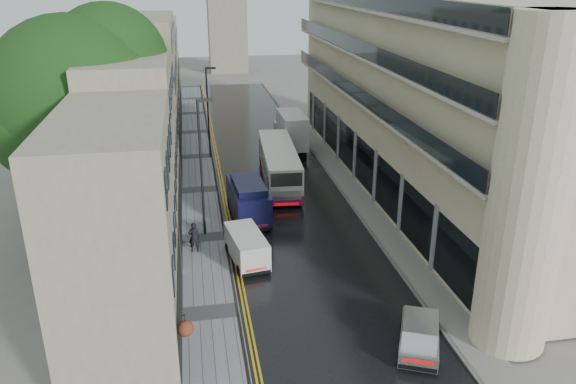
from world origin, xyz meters
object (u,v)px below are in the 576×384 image
object	(u,v)px
cream_bus	(268,179)
white_lorry	(283,137)
silver_hatchback	(400,350)
tree_far	(112,97)
lamp_post_near	(201,170)
navy_van	(238,211)
pedestrian	(194,237)
white_van	(239,260)
lamp_post_far	(208,113)
tree_near	(79,131)

from	to	relation	value
cream_bus	white_lorry	world-z (taller)	white_lorry
cream_bus	silver_hatchback	size ratio (longest dim) A/B	2.86
tree_far	white_lorry	xyz separation A→B (m)	(13.91, 1.58, -4.38)
cream_bus	lamp_post_near	bearing A→B (deg)	-127.22
navy_van	pedestrian	bearing A→B (deg)	-141.16
white_van	pedestrian	distance (m)	3.81
navy_van	lamp_post_near	size ratio (longest dim) A/B	0.64
pedestrian	lamp_post_far	world-z (taller)	lamp_post_far
silver_hatchback	lamp_post_far	bearing A→B (deg)	126.22
cream_bus	lamp_post_near	xyz separation A→B (m)	(-4.75, -5.52, 2.87)
silver_hatchback	pedestrian	distance (m)	14.20
pedestrian	tree_far	bearing A→B (deg)	-65.30
white_lorry	lamp_post_near	world-z (taller)	lamp_post_near
white_van	lamp_post_near	world-z (taller)	lamp_post_near
white_lorry	lamp_post_far	world-z (taller)	lamp_post_far
tree_near	white_lorry	world-z (taller)	tree_near
navy_van	lamp_post_far	world-z (taller)	lamp_post_far
tree_far	lamp_post_near	world-z (taller)	tree_far
white_lorry	white_van	bearing A→B (deg)	-106.40
lamp_post_near	navy_van	bearing A→B (deg)	-11.08
white_van	pedestrian	world-z (taller)	pedestrian
cream_bus	white_van	world-z (taller)	cream_bus
white_van	navy_van	xyz separation A→B (m)	(0.44, 5.55, 0.49)
tree_far	white_van	size ratio (longest dim) A/B	3.15
tree_near	white_van	xyz separation A→B (m)	(8.39, -5.62, -6.03)
lamp_post_near	silver_hatchback	bearing A→B (deg)	-79.58
white_van	pedestrian	size ratio (longest dim) A/B	2.15
lamp_post_near	pedestrian	bearing A→B (deg)	-124.66
tree_near	lamp_post_near	size ratio (longest dim) A/B	1.65
tree_near	cream_bus	distance (m)	13.73
tree_near	silver_hatchback	distance (m)	21.07
cream_bus	lamp_post_near	world-z (taller)	lamp_post_near
tree_near	tree_far	size ratio (longest dim) A/B	1.11
tree_far	navy_van	world-z (taller)	tree_far
navy_van	lamp_post_near	distance (m)	3.62
white_lorry	cream_bus	bearing A→B (deg)	-106.55
navy_van	silver_hatchback	bearing A→B (deg)	-72.47
tree_near	white_lorry	bearing A→B (deg)	45.73
tree_far	white_lorry	world-z (taller)	tree_far
tree_near	cream_bus	size ratio (longest dim) A/B	1.31
tree_near	navy_van	world-z (taller)	tree_near
tree_near	white_van	bearing A→B (deg)	-33.83
navy_van	lamp_post_far	distance (m)	15.85
cream_bus	silver_hatchback	world-z (taller)	cream_bus
tree_near	tree_far	world-z (taller)	tree_near
cream_bus	lamp_post_far	size ratio (longest dim) A/B	1.36
pedestrian	white_lorry	bearing A→B (deg)	-110.92
cream_bus	pedestrian	world-z (taller)	cream_bus
tree_near	pedestrian	world-z (taller)	tree_near
tree_near	silver_hatchback	bearing A→B (deg)	-44.78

